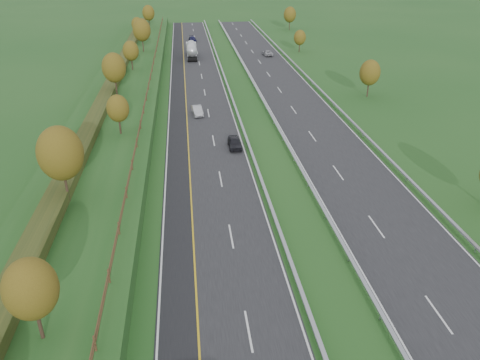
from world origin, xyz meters
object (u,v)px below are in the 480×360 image
Objects in this scene: car_dark_near at (235,143)px; car_small_far at (192,39)px; car_silver_mid at (197,110)px; road_tanker at (192,50)px; car_oncoming at (268,53)px.

car_small_far is (-3.38, 79.01, -0.06)m from car_dark_near.
car_silver_mid is (-4.43, 14.30, -0.03)m from car_dark_near.
road_tanker is 2.45× the size of car_oncoming.
road_tanker reaches higher than car_silver_mid.
car_oncoming is (14.42, 57.60, -0.07)m from car_dark_near.
car_oncoming is (18.56, -0.09, -1.19)m from road_tanker.
car_small_far is (0.76, 21.32, -1.17)m from road_tanker.
road_tanker is at bearing 82.65° from car_silver_mid.
car_silver_mid reaches higher than car_oncoming.
road_tanker is 2.72× the size of car_silver_mid.
car_silver_mid is at bearing -90.38° from road_tanker.
car_silver_mid is at bearing -95.63° from car_small_far.
car_silver_mid is (-0.29, -43.39, -1.14)m from road_tanker.
road_tanker is 21.36m from car_small_far.
road_tanker is 57.85m from car_dark_near.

